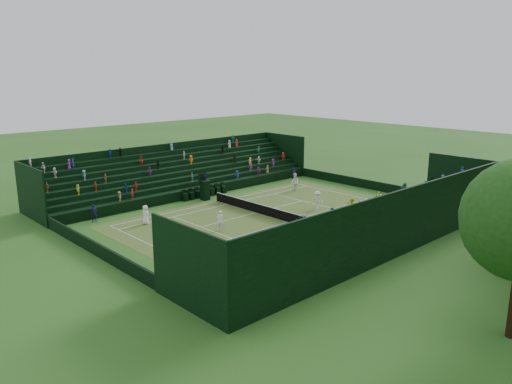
# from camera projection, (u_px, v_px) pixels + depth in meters

# --- Properties ---
(ground) EXTENTS (160.00, 160.00, 0.00)m
(ground) POSITION_uv_depth(u_px,v_px,m) (256.00, 213.00, 46.42)
(ground) COLOR #29571B
(ground) RESTS_ON ground
(court_surface) EXTENTS (12.97, 26.77, 0.01)m
(court_surface) POSITION_uv_depth(u_px,v_px,m) (256.00, 213.00, 46.42)
(court_surface) COLOR #377527
(court_surface) RESTS_ON ground
(perimeter_wall_north) EXTENTS (17.17, 0.20, 1.00)m
(perimeter_wall_north) POSITION_uv_depth(u_px,v_px,m) (358.00, 182.00, 56.83)
(perimeter_wall_north) COLOR black
(perimeter_wall_north) RESTS_ON ground
(perimeter_wall_south) EXTENTS (17.17, 0.20, 1.00)m
(perimeter_wall_south) POSITION_uv_depth(u_px,v_px,m) (94.00, 248.00, 35.77)
(perimeter_wall_south) COLOR black
(perimeter_wall_south) RESTS_ON ground
(perimeter_wall_east) EXTENTS (0.20, 31.77, 1.00)m
(perimeter_wall_east) POSITION_uv_depth(u_px,v_px,m) (328.00, 228.00, 40.28)
(perimeter_wall_east) COLOR black
(perimeter_wall_east) RESTS_ON ground
(perimeter_wall_west) EXTENTS (0.20, 31.77, 1.00)m
(perimeter_wall_west) POSITION_uv_depth(u_px,v_px,m) (201.00, 192.00, 52.33)
(perimeter_wall_west) COLOR black
(perimeter_wall_west) RESTS_ON ground
(north_grandstand) EXTENTS (6.60, 32.00, 4.90)m
(north_grandstand) POSITION_uv_depth(u_px,v_px,m) (372.00, 227.00, 37.06)
(north_grandstand) COLOR black
(north_grandstand) RESTS_ON ground
(south_grandstand) EXTENTS (6.60, 32.00, 4.90)m
(south_grandstand) POSITION_uv_depth(u_px,v_px,m) (178.00, 176.00, 55.05)
(south_grandstand) COLOR black
(south_grandstand) RESTS_ON ground
(tennis_net) EXTENTS (11.67, 0.10, 1.06)m
(tennis_net) POSITION_uv_depth(u_px,v_px,m) (256.00, 207.00, 46.30)
(tennis_net) COLOR black
(tennis_net) RESTS_ON ground
(umpire_chair) EXTENTS (0.96, 0.96, 3.02)m
(umpire_chair) POSITION_uv_depth(u_px,v_px,m) (205.00, 188.00, 50.85)
(umpire_chair) COLOR black
(umpire_chair) RESTS_ON ground
(courtside_chairs) EXTENTS (0.53, 5.50, 1.15)m
(courtside_chairs) POSITION_uv_depth(u_px,v_px,m) (205.00, 193.00, 52.23)
(courtside_chairs) COLOR black
(courtside_chairs) RESTS_ON ground
(player_near_west) EXTENTS (0.88, 0.63, 1.68)m
(player_near_west) POSITION_uv_depth(u_px,v_px,m) (146.00, 215.00, 42.84)
(player_near_west) COLOR white
(player_near_west) RESTS_ON ground
(player_near_east) EXTENTS (0.73, 0.70, 1.68)m
(player_near_east) POSITION_uv_depth(u_px,v_px,m) (220.00, 220.00, 41.23)
(player_near_east) COLOR white
(player_near_east) RESTS_ON ground
(player_far_west) EXTENTS (1.15, 1.04, 1.93)m
(player_far_west) POSITION_uv_depth(u_px,v_px,m) (295.00, 182.00, 54.80)
(player_far_west) COLOR white
(player_far_west) RESTS_ON ground
(player_far_east) EXTENTS (1.32, 1.19, 1.78)m
(player_far_east) POSITION_uv_depth(u_px,v_px,m) (317.00, 200.00, 47.51)
(player_far_east) COLOR white
(player_far_east) RESTS_ON ground
(line_judge_north) EXTENTS (0.50, 0.68, 1.73)m
(line_judge_north) POSITION_uv_depth(u_px,v_px,m) (294.00, 175.00, 59.17)
(line_judge_north) COLOR black
(line_judge_north) RESTS_ON ground
(line_judge_south) EXTENTS (0.42, 0.60, 1.59)m
(line_judge_south) POSITION_uv_depth(u_px,v_px,m) (94.00, 213.00, 43.42)
(line_judge_south) COLOR black
(line_judge_south) RESTS_ON ground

